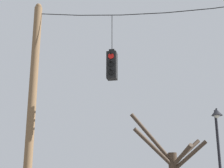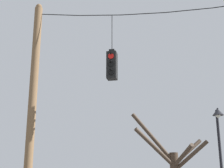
{
  "view_description": "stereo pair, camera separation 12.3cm",
  "coord_description": "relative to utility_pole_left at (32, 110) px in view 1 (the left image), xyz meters",
  "views": [
    {
      "loc": [
        -0.56,
        -11.16,
        1.65
      ],
      "look_at": [
        -2.74,
        -0.15,
        4.98
      ],
      "focal_mm": 55.0,
      "sensor_mm": 36.0,
      "label": 1
    },
    {
      "loc": [
        -0.44,
        -11.14,
        1.65
      ],
      "look_at": [
        -2.74,
        -0.15,
        4.98
      ],
      "focal_mm": 55.0,
      "sensor_mm": 36.0,
      "label": 2
    }
  ],
  "objects": [
    {
      "name": "street_lamp",
      "position": [
        6.67,
        4.33,
        -0.54
      ],
      "size": [
        0.48,
        0.84,
        4.87
      ],
      "color": "black",
      "rests_on": "ground_plane"
    },
    {
      "name": "traffic_light_near_left_pole",
      "position": [
        2.88,
        0.0,
        1.49
      ],
      "size": [
        0.34,
        0.58,
        2.44
      ],
      "color": "black"
    },
    {
      "name": "span_wire",
      "position": [
        5.62,
        0.0,
        3.46
      ],
      "size": [
        11.24,
        0.03,
        0.49
      ],
      "color": "black"
    },
    {
      "name": "utility_pole_left",
      "position": [
        0.0,
        0.0,
        0.0
      ],
      "size": [
        0.29,
        0.29,
        8.37
      ],
      "color": "brown",
      "rests_on": "ground_plane"
    }
  ]
}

